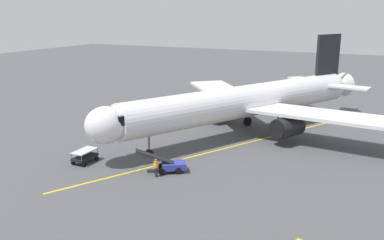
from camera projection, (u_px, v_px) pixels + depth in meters
name	position (u px, v px, depth m)	size (l,w,h in m)	color
ground_plane	(237.00, 134.00, 50.39)	(220.00, 220.00, 0.00)	#4C4C4F
apron_lead_in_line	(227.00, 148.00, 45.39)	(0.24, 40.00, 0.01)	yellow
airplane	(247.00, 102.00, 49.77)	(31.26, 37.12, 11.50)	white
ground_crew_marshaller	(156.00, 168.00, 37.25)	(0.47, 0.39, 1.71)	#23232D
belt_loader_near_nose	(171.00, 165.00, 38.45)	(4.47, 3.55, 2.32)	#2D3899
baggage_cart_portside	(138.00, 111.00, 59.24)	(2.25, 2.92, 1.27)	#2D3899
baggage_cart_starboard_side	(85.00, 156.00, 40.85)	(1.56, 2.60, 1.27)	black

